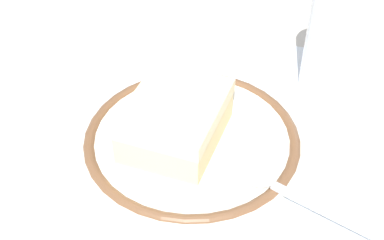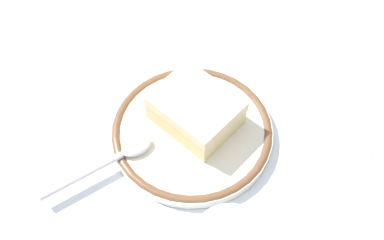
% 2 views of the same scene
% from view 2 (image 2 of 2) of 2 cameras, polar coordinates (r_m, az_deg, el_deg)
% --- Properties ---
extents(ground_plane, '(2.40, 2.40, 0.00)m').
position_cam_2_polar(ground_plane, '(0.61, -0.29, 0.85)').
color(ground_plane, '#B7B2A8').
extents(placemat, '(0.42, 0.40, 0.00)m').
position_cam_2_polar(placemat, '(0.61, -0.29, 0.89)').
color(placemat, silver).
rests_on(placemat, ground_plane).
extents(plate, '(0.19, 0.19, 0.02)m').
position_cam_2_polar(plate, '(0.58, 0.00, -1.38)').
color(plate, silver).
rests_on(plate, placemat).
extents(cake_slice, '(0.10, 0.09, 0.04)m').
position_cam_2_polar(cake_slice, '(0.57, 0.43, 1.18)').
color(cake_slice, beige).
rests_on(cake_slice, plate).
extents(spoon, '(0.06, 0.14, 0.01)m').
position_cam_2_polar(spoon, '(0.56, -8.96, -4.38)').
color(spoon, silver).
rests_on(spoon, plate).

